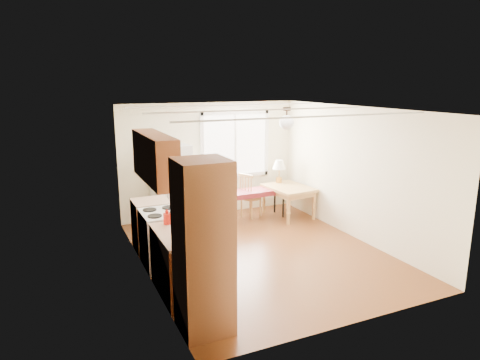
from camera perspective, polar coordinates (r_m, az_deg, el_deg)
room_shell at (r=7.26m, az=2.86°, el=-0.46°), size 4.60×5.60×2.62m
kitchen_run at (r=6.21m, az=-8.79°, el=-6.92°), size 0.65×3.40×2.20m
window_unit at (r=9.65m, az=-0.65°, el=4.75°), size 1.64×0.05×1.51m
pendant_light at (r=7.78m, az=6.22°, el=7.76°), size 0.26×0.26×0.40m
refrigerator at (r=8.93m, az=-9.16°, el=-0.71°), size 0.77×0.77×1.69m
bench at (r=9.31m, az=2.13°, el=-1.72°), size 1.40×0.55×0.64m
dining_table at (r=9.48m, az=6.49°, el=-1.47°), size 0.92×1.17×0.68m
chair at (r=9.32m, az=1.10°, el=-1.74°), size 0.49×0.48×0.99m
table_lamp at (r=9.74m, az=5.25°, el=1.84°), size 0.30×0.30×0.52m
coffee_maker at (r=5.59m, az=-7.21°, el=-7.00°), size 0.22×0.27×0.38m
kettle at (r=6.36m, az=-9.69°, el=-5.02°), size 0.11×0.11×0.22m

